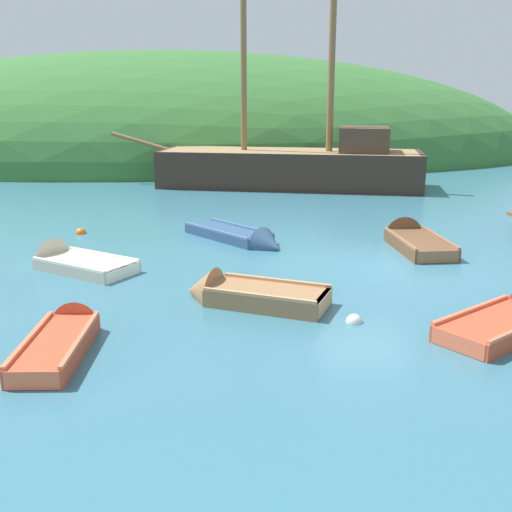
{
  "coord_description": "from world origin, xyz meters",
  "views": [
    {
      "loc": [
        -4.28,
        -15.02,
        4.41
      ],
      "look_at": [
        -2.9,
        0.12,
        0.28
      ],
      "focal_mm": 42.92,
      "sensor_mm": 36.0,
      "label": 1
    }
  ],
  "objects": [
    {
      "name": "shore_hill",
      "position": [
        -6.33,
        28.67,
        0.0
      ],
      "size": [
        52.41,
        26.16,
        13.98
      ],
      "primitive_type": "ellipsoid",
      "color": "#387033",
      "rests_on": "ground"
    },
    {
      "name": "buoy_white",
      "position": [
        -1.34,
        -3.99,
        0.0
      ],
      "size": [
        0.33,
        0.33,
        0.33
      ],
      "primitive_type": "sphere",
      "color": "white",
      "rests_on": "ground"
    },
    {
      "name": "rowboat_near_dock",
      "position": [
        1.85,
        1.85,
        0.12
      ],
      "size": [
        1.28,
        3.38,
        1.19
      ],
      "rotation": [
        0.0,
        0.0,
        1.58
      ],
      "color": "brown",
      "rests_on": "ground"
    },
    {
      "name": "ground_plane",
      "position": [
        0.0,
        0.0,
        0.0
      ],
      "size": [
        120.0,
        120.0,
        0.0
      ],
      "primitive_type": "plane",
      "color": "teal"
    },
    {
      "name": "rowboat_far",
      "position": [
        -3.39,
        -2.64,
        0.13
      ],
      "size": [
        3.32,
        2.43,
        1.14
      ],
      "rotation": [
        0.0,
        0.0,
        2.68
      ],
      "color": "#9E7047",
      "rests_on": "ground"
    },
    {
      "name": "rowboat_center",
      "position": [
        -7.7,
        0.46,
        0.08
      ],
      "size": [
        3.26,
        2.87,
        1.21
      ],
      "rotation": [
        0.0,
        0.0,
        2.5
      ],
      "color": "beige",
      "rests_on": "ground"
    },
    {
      "name": "rowboat_outer_left",
      "position": [
        -6.78,
        -4.63,
        0.1
      ],
      "size": [
        1.14,
        3.14,
        0.9
      ],
      "rotation": [
        0.0,
        0.0,
        1.5
      ],
      "color": "#C64C2D",
      "rests_on": "ground"
    },
    {
      "name": "sailing_ship",
      "position": [
        0.06,
        13.37,
        0.65
      ],
      "size": [
        14.72,
        6.41,
        11.88
      ],
      "rotation": [
        0.0,
        0.0,
        2.89
      ],
      "color": "#38281E",
      "rests_on": "ground"
    },
    {
      "name": "rowboat_outer_right",
      "position": [
        1.6,
        -4.57,
        0.1
      ],
      "size": [
        3.24,
        2.66,
        1.11
      ],
      "rotation": [
        0.0,
        0.0,
        0.58
      ],
      "color": "#C64C2D",
      "rests_on": "ground"
    },
    {
      "name": "rowboat_portside",
      "position": [
        -3.08,
        2.79,
        0.08
      ],
      "size": [
        3.11,
        3.63,
        1.02
      ],
      "rotation": [
        0.0,
        0.0,
        5.36
      ],
      "color": "#335175",
      "rests_on": "ground"
    },
    {
      "name": "buoy_orange",
      "position": [
        -8.12,
        4.36,
        0.0
      ],
      "size": [
        0.35,
        0.35,
        0.35
      ],
      "primitive_type": "sphere",
      "color": "orange",
      "rests_on": "ground"
    }
  ]
}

